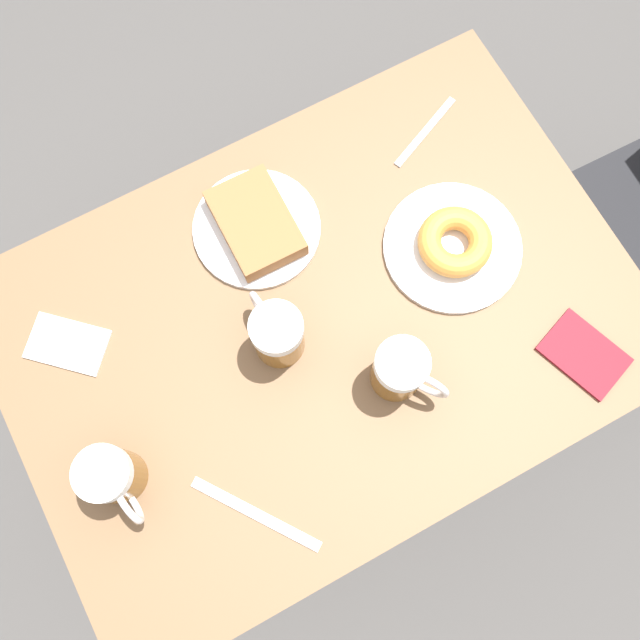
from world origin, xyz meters
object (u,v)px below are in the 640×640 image
(plate_with_donut, at_px, (454,245))
(beer_mug_right, at_px, (278,335))
(beer_mug_left, at_px, (113,477))
(passport_near_edge, at_px, (584,354))
(plate_with_cake, at_px, (256,225))
(beer_mug_center, at_px, (401,371))
(napkin_folded, at_px, (68,344))
(fork, at_px, (425,132))
(knife, at_px, (256,514))

(plate_with_donut, bearing_deg, beer_mug_right, -88.44)
(beer_mug_left, height_order, passport_near_edge, beer_mug_left)
(plate_with_cake, bearing_deg, beer_mug_center, 13.75)
(beer_mug_right, relative_size, napkin_folded, 0.86)
(plate_with_donut, distance_m, fork, 0.21)
(beer_mug_center, relative_size, beer_mug_right, 0.95)
(beer_mug_center, relative_size, passport_near_edge, 0.78)
(plate_with_donut, relative_size, fork, 1.48)
(beer_mug_center, bearing_deg, plate_with_donut, 127.60)
(plate_with_donut, bearing_deg, beer_mug_center, -52.40)
(fork, bearing_deg, napkin_folded, -85.46)
(beer_mug_left, xyz_separation_m, fork, (-0.28, 0.69, -0.06))
(fork, height_order, passport_near_edge, passport_near_edge)
(beer_mug_center, distance_m, passport_near_edge, 0.30)
(knife, bearing_deg, beer_mug_right, 144.81)
(beer_mug_left, bearing_deg, beer_mug_center, 81.99)
(plate_with_donut, relative_size, napkin_folded, 1.60)
(plate_with_donut, relative_size, knife, 1.24)
(beer_mug_center, height_order, passport_near_edge, beer_mug_center)
(plate_with_donut, xyz_separation_m, knife, (0.22, -0.47, -0.02))
(napkin_folded, bearing_deg, knife, 21.26)
(beer_mug_left, relative_size, napkin_folded, 0.86)
(passport_near_edge, bearing_deg, beer_mug_right, -120.43)
(beer_mug_center, relative_size, fork, 0.76)
(knife, distance_m, passport_near_edge, 0.56)
(beer_mug_left, height_order, beer_mug_right, same)
(beer_mug_center, distance_m, fork, 0.43)
(plate_with_cake, relative_size, napkin_folded, 1.49)
(beer_mug_right, relative_size, fork, 0.80)
(beer_mug_right, bearing_deg, napkin_folded, -118.13)
(beer_mug_left, distance_m, passport_near_edge, 0.73)
(plate_with_cake, bearing_deg, plate_with_donut, 55.85)
(plate_with_cake, distance_m, beer_mug_right, 0.20)
(beer_mug_right, height_order, knife, beer_mug_right)
(napkin_folded, relative_size, passport_near_edge, 0.95)
(plate_with_cake, height_order, passport_near_edge, plate_with_cake)
(passport_near_edge, bearing_deg, fork, -177.31)
(passport_near_edge, bearing_deg, plate_with_donut, -160.22)
(plate_with_donut, height_order, knife, plate_with_donut)
(beer_mug_left, distance_m, knife, 0.21)
(plate_with_cake, xyz_separation_m, beer_mug_right, (0.19, -0.06, 0.04))
(beer_mug_center, xyz_separation_m, napkin_folded, (-0.29, -0.43, -0.06))
(plate_with_donut, distance_m, beer_mug_center, 0.24)
(beer_mug_left, bearing_deg, plate_with_donut, 97.48)
(napkin_folded, bearing_deg, passport_near_edge, 60.52)
(beer_mug_left, xyz_separation_m, knife, (0.14, 0.15, -0.06))
(beer_mug_left, bearing_deg, plate_with_cake, 126.18)
(beer_mug_center, height_order, napkin_folded, beer_mug_center)
(napkin_folded, bearing_deg, fork, 94.54)
(plate_with_donut, height_order, napkin_folded, plate_with_donut)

